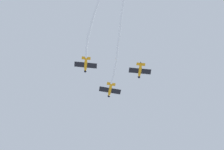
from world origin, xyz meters
TOP-DOWN VIEW (x-y plane):
  - airplane_lead at (3.93, 4.45)m, footprint 5.48×7.11m
  - smoke_trail_lead at (-11.47, 10.76)m, footprint 26.46×12.04m
  - airplane_left_wing at (0.37, 15.40)m, footprint 5.45×7.02m
  - smoke_trail_left_wing at (-14.13, 20.37)m, footprint 25.51×6.64m
  - airplane_right_wing at (-6.60, -0.25)m, footprint 5.45×7.02m

SIDE VIEW (x-z plane):
  - smoke_trail_left_wing at x=-14.13m, z-range 86.64..87.95m
  - airplane_lead at x=3.93m, z-range 86.83..88.60m
  - airplane_left_wing at x=0.37m, z-range 86.83..88.60m
  - airplane_right_wing at x=-6.60m, z-range 87.13..88.90m
  - smoke_trail_lead at x=-11.47m, z-range 86.98..89.05m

